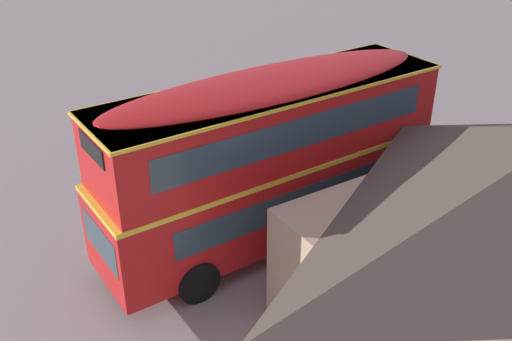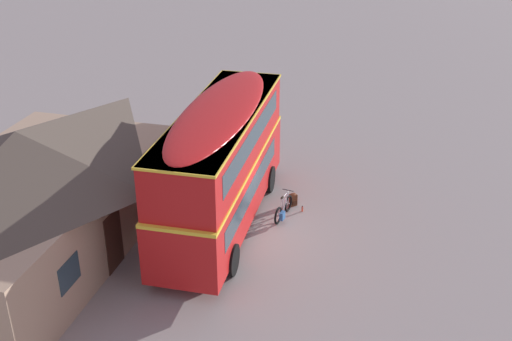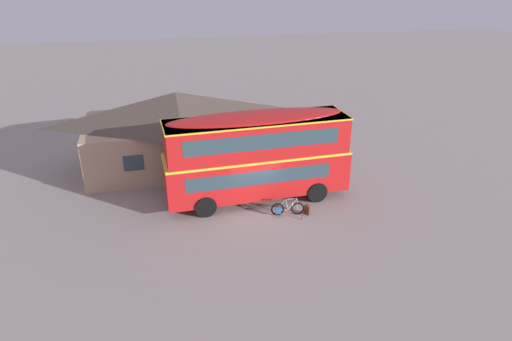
# 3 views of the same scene
# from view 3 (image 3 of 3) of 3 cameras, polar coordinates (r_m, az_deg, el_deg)

# --- Properties ---
(ground_plane) EXTENTS (120.00, 120.00, 0.00)m
(ground_plane) POSITION_cam_3_polar(r_m,az_deg,el_deg) (24.37, -0.04, -4.64)
(ground_plane) COLOR gray
(double_decker_bus) EXTENTS (9.82, 2.97, 4.79)m
(double_decker_bus) POSITION_cam_3_polar(r_m,az_deg,el_deg) (24.23, 0.12, 2.11)
(double_decker_bus) COLOR black
(double_decker_bus) RESTS_ON ground
(touring_bicycle) EXTENTS (1.70, 0.47, 0.97)m
(touring_bicycle) POSITION_cam_3_polar(r_m,az_deg,el_deg) (23.61, 3.78, -4.70)
(touring_bicycle) COLOR black
(touring_bicycle) RESTS_ON ground
(backpack_on_ground) EXTENTS (0.37, 0.37, 0.53)m
(backpack_on_ground) POSITION_cam_3_polar(r_m,az_deg,el_deg) (23.83, 6.33, -4.76)
(backpack_on_ground) COLOR #592D19
(backpack_on_ground) RESTS_ON ground
(water_bottle_red_squeeze) EXTENTS (0.07, 0.07, 0.25)m
(water_bottle_red_squeeze) POSITION_cam_3_polar(r_m,az_deg,el_deg) (23.41, 5.79, -5.76)
(water_bottle_red_squeeze) COLOR #D84C33
(water_bottle_red_squeeze) RESTS_ON ground
(pub_building) EXTENTS (11.51, 6.68, 4.68)m
(pub_building) POSITION_cam_3_polar(r_m,az_deg,el_deg) (29.08, -9.58, 5.11)
(pub_building) COLOR tan
(pub_building) RESTS_ON ground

